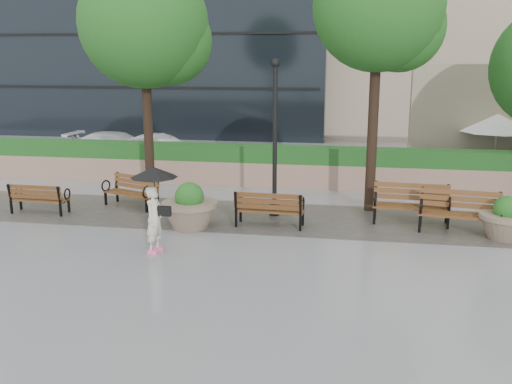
% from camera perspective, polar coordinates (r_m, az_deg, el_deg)
% --- Properties ---
extents(ground, '(100.00, 100.00, 0.00)m').
position_cam_1_polar(ground, '(12.65, -2.28, -6.17)').
color(ground, gray).
rests_on(ground, ground).
extents(cobble_strip, '(28.00, 3.20, 0.01)m').
position_cam_1_polar(cobble_strip, '(15.46, 0.06, -2.51)').
color(cobble_strip, '#383330').
rests_on(cobble_strip, ground).
extents(hedge_wall, '(24.00, 0.80, 1.35)m').
position_cam_1_polar(hedge_wall, '(19.16, 2.11, 2.61)').
color(hedge_wall, '#967361').
rests_on(hedge_wall, ground).
extents(asphalt_street, '(40.00, 7.00, 0.00)m').
position_cam_1_polar(asphalt_street, '(23.19, 3.45, 2.80)').
color(asphalt_street, black).
rests_on(asphalt_street, ground).
extents(bench_0, '(1.59, 0.67, 0.84)m').
position_cam_1_polar(bench_0, '(16.87, -20.80, -1.18)').
color(bench_0, brown).
rests_on(bench_0, ground).
extents(bench_1, '(1.79, 1.23, 0.90)m').
position_cam_1_polar(bench_1, '(16.81, -12.35, -0.60)').
color(bench_1, brown).
rests_on(bench_1, ground).
extents(bench_2, '(1.76, 0.76, 0.93)m').
position_cam_1_polar(bench_2, '(14.53, 1.37, -2.44)').
color(bench_2, brown).
rests_on(bench_2, ground).
extents(bench_3, '(1.96, 0.88, 1.03)m').
position_cam_1_polar(bench_3, '(15.29, 15.20, -1.99)').
color(bench_3, brown).
rests_on(bench_3, ground).
extents(bench_4, '(2.01, 1.03, 1.03)m').
position_cam_1_polar(bench_4, '(14.85, 19.63, -2.75)').
color(bench_4, brown).
rests_on(bench_4, ground).
extents(planter_left, '(1.41, 1.41, 1.18)m').
position_cam_1_polar(planter_left, '(14.46, -6.64, -1.84)').
color(planter_left, '#7F6B56').
rests_on(planter_left, ground).
extents(planter_right, '(1.26, 1.26, 1.05)m').
position_cam_1_polar(planter_right, '(14.76, 23.73, -2.79)').
color(planter_right, '#7F6B56').
rests_on(planter_right, ground).
extents(lamppost, '(0.28, 0.28, 4.20)m').
position_cam_1_polar(lamppost, '(15.25, 1.89, 4.38)').
color(lamppost, black).
rests_on(lamppost, ground).
extents(tree_0, '(3.76, 3.72, 7.03)m').
position_cam_1_polar(tree_0, '(17.34, -10.57, 15.79)').
color(tree_0, black).
rests_on(tree_0, ground).
extents(tree_1, '(3.53, 3.45, 7.26)m').
position_cam_1_polar(tree_1, '(16.04, 12.68, 17.18)').
color(tree_1, black).
rests_on(tree_1, ground).
extents(patio_umb_white, '(2.50, 2.50, 2.30)m').
position_cam_1_polar(patio_umb_white, '(21.58, 22.98, 6.33)').
color(patio_umb_white, black).
rests_on(patio_umb_white, ground).
extents(car_left, '(4.28, 1.85, 1.23)m').
position_cam_1_polar(car_left, '(24.20, -13.65, 4.36)').
color(car_left, silver).
rests_on(car_left, ground).
extents(car_right, '(3.65, 1.32, 1.20)m').
position_cam_1_polar(car_right, '(23.28, -9.53, 4.18)').
color(car_right, silver).
rests_on(car_right, ground).
extents(pedestrian, '(1.04, 1.04, 1.91)m').
position_cam_1_polar(pedestrian, '(12.64, -10.12, -0.89)').
color(pedestrian, beige).
rests_on(pedestrian, ground).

